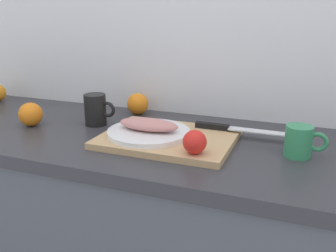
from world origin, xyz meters
name	(u,v)px	position (x,y,z in m)	size (l,w,h in m)	color
back_wall	(197,21)	(0.00, 0.33, 1.25)	(3.20, 0.05, 2.50)	white
cutting_board	(168,138)	(0.02, -0.02, 0.91)	(0.40, 0.31, 0.02)	tan
white_plate	(149,132)	(-0.04, -0.04, 0.93)	(0.26, 0.26, 0.01)	white
fish_fillet	(148,124)	(-0.04, -0.04, 0.95)	(0.19, 0.08, 0.04)	tan
chef_knife	(228,128)	(0.19, 0.09, 0.93)	(0.29, 0.04, 0.02)	silver
tomato_0	(195,142)	(0.14, -0.14, 0.95)	(0.07, 0.07, 0.07)	red
coffee_mug_0	(300,141)	(0.41, -0.01, 0.94)	(0.11, 0.07, 0.09)	#338C59
coffee_mug_1	(96,110)	(-0.28, 0.05, 0.96)	(0.12, 0.08, 0.11)	black
orange_1	(31,114)	(-0.48, -0.04, 0.94)	(0.08, 0.08, 0.08)	orange
orange_3	(138,104)	(-0.20, 0.23, 0.94)	(0.08, 0.08, 0.08)	orange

